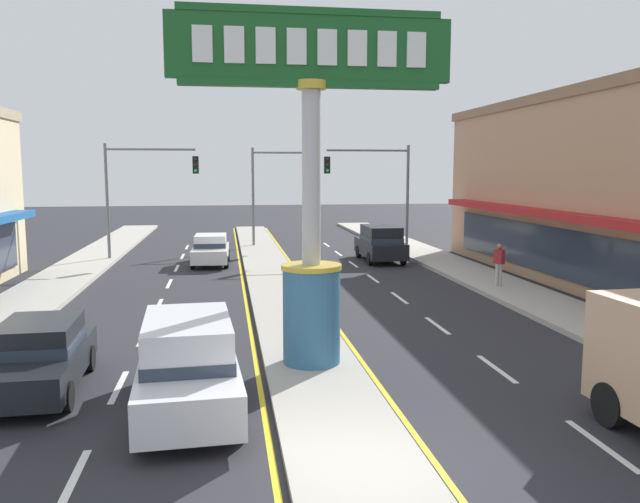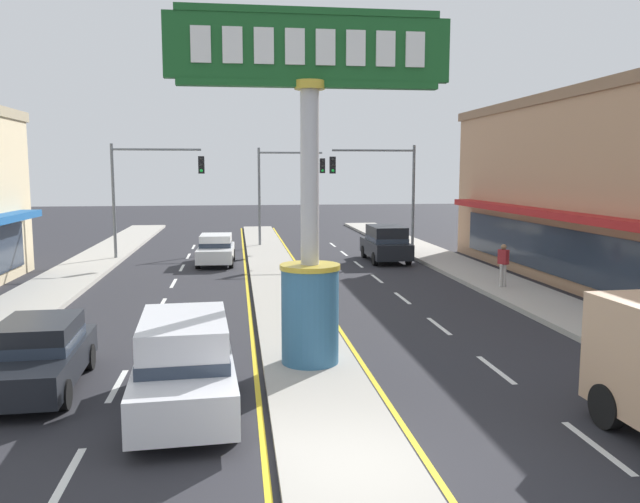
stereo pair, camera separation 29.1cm
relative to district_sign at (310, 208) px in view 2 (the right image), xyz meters
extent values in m
plane|color=#28282D|center=(0.00, -5.55, -3.93)|extent=(160.00, 160.00, 0.00)
cube|color=#A39E93|center=(0.00, 12.45, -3.86)|extent=(2.30, 52.00, 0.14)
cube|color=#ADA89E|center=(-9.12, 10.45, -3.84)|extent=(2.75, 60.00, 0.18)
cube|color=#ADA89E|center=(9.12, 10.45, -3.84)|extent=(2.75, 60.00, 0.18)
cube|color=silver|center=(-4.45, -5.15, -3.92)|extent=(0.14, 2.20, 0.01)
cube|color=silver|center=(-4.45, -0.75, -3.92)|extent=(0.14, 2.20, 0.01)
cube|color=silver|center=(-4.45, 3.65, -3.92)|extent=(0.14, 2.20, 0.01)
cube|color=silver|center=(-4.45, 8.05, -3.92)|extent=(0.14, 2.20, 0.01)
cube|color=silver|center=(-4.45, 12.45, -3.92)|extent=(0.14, 2.20, 0.01)
cube|color=silver|center=(-4.45, 16.85, -3.92)|extent=(0.14, 2.20, 0.01)
cube|color=silver|center=(-4.45, 21.25, -3.92)|extent=(0.14, 2.20, 0.01)
cube|color=silver|center=(-4.45, 25.65, -3.92)|extent=(0.14, 2.20, 0.01)
cube|color=silver|center=(4.45, -5.15, -3.92)|extent=(0.14, 2.20, 0.01)
cube|color=silver|center=(4.45, -0.75, -3.92)|extent=(0.14, 2.20, 0.01)
cube|color=silver|center=(4.45, 3.65, -3.92)|extent=(0.14, 2.20, 0.01)
cube|color=silver|center=(4.45, 8.05, -3.92)|extent=(0.14, 2.20, 0.01)
cube|color=silver|center=(4.45, 12.45, -3.92)|extent=(0.14, 2.20, 0.01)
cube|color=silver|center=(4.45, 16.85, -3.92)|extent=(0.14, 2.20, 0.01)
cube|color=silver|center=(4.45, 21.25, -3.92)|extent=(0.14, 2.20, 0.01)
cube|color=silver|center=(4.45, 25.65, -3.92)|extent=(0.14, 2.20, 0.01)
cube|color=yellow|center=(-1.33, 12.45, -3.92)|extent=(0.12, 52.00, 0.01)
cube|color=yellow|center=(1.33, 12.45, -3.92)|extent=(0.12, 52.00, 0.01)
cylinder|color=#33668C|center=(0.00, 0.00, -2.63)|extent=(1.39, 1.39, 2.30)
cylinder|color=gold|center=(0.00, 0.00, -1.42)|extent=(1.46, 1.46, 0.12)
cylinder|color=#B7B7BC|center=(0.00, 0.00, 0.73)|extent=(0.44, 0.44, 4.42)
cylinder|color=gold|center=(0.00, 0.00, 2.84)|extent=(0.71, 0.71, 0.20)
cube|color=#195623|center=(0.00, 0.00, 3.67)|extent=(6.62, 0.24, 1.46)
cube|color=#195623|center=(0.00, 0.00, 4.48)|extent=(6.09, 0.29, 0.16)
cube|color=#195623|center=(0.00, 0.00, 2.86)|extent=(6.09, 0.29, 0.16)
cube|color=white|center=(-2.46, -0.15, 3.67)|extent=(0.45, 0.06, 0.80)
cube|color=white|center=(-1.76, -0.15, 3.67)|extent=(0.45, 0.06, 0.80)
cube|color=white|center=(-1.05, -0.15, 3.67)|extent=(0.45, 0.06, 0.80)
cube|color=white|center=(-0.35, -0.15, 3.67)|extent=(0.45, 0.06, 0.80)
cube|color=white|center=(0.35, -0.15, 3.67)|extent=(0.45, 0.06, 0.80)
cube|color=white|center=(1.05, -0.15, 3.67)|extent=(0.45, 0.06, 0.80)
cube|color=white|center=(1.76, -0.15, 3.67)|extent=(0.45, 0.06, 0.80)
cube|color=white|center=(2.46, -0.15, 3.67)|extent=(0.45, 0.06, 0.80)
cube|color=#B21E1E|center=(10.85, 9.19, -0.87)|extent=(0.90, 20.47, 0.30)
cube|color=#283342|center=(11.26, 9.19, -2.43)|extent=(0.08, 19.75, 2.00)
cylinder|color=slate|center=(-8.15, 19.81, -0.83)|extent=(0.16, 0.16, 6.20)
cylinder|color=slate|center=(-5.84, 19.81, 1.97)|extent=(4.62, 0.12, 0.12)
cube|color=black|center=(-3.53, 19.65, 1.16)|extent=(0.32, 0.24, 0.92)
sphere|color=black|center=(-3.53, 19.51, 1.46)|extent=(0.17, 0.17, 0.17)
sphere|color=black|center=(-3.53, 19.51, 1.16)|extent=(0.17, 0.17, 0.17)
sphere|color=#19D83F|center=(-3.53, 19.51, 0.86)|extent=(0.17, 0.17, 0.17)
cylinder|color=slate|center=(8.15, 19.86, -0.83)|extent=(0.16, 0.16, 6.20)
cylinder|color=slate|center=(5.84, 19.86, 1.97)|extent=(4.62, 0.12, 0.12)
cube|color=black|center=(3.53, 19.70, 1.16)|extent=(0.32, 0.24, 0.92)
sphere|color=black|center=(3.53, 19.56, 1.46)|extent=(0.17, 0.17, 0.17)
sphere|color=black|center=(3.53, 19.56, 1.16)|extent=(0.17, 0.17, 0.17)
sphere|color=#19D83F|center=(3.53, 19.56, 0.86)|extent=(0.17, 0.17, 0.17)
cylinder|color=slate|center=(-0.29, 25.06, -0.83)|extent=(0.16, 0.16, 6.20)
cylinder|color=slate|center=(1.69, 25.06, 1.97)|extent=(3.96, 0.12, 0.12)
cube|color=black|center=(3.67, 24.90, 1.16)|extent=(0.32, 0.24, 0.92)
sphere|color=black|center=(3.67, 24.76, 1.46)|extent=(0.17, 0.17, 0.17)
sphere|color=black|center=(3.67, 24.76, 1.16)|extent=(0.17, 0.17, 0.17)
sphere|color=#19D83F|center=(3.67, 24.76, 0.86)|extent=(0.17, 0.17, 0.17)
cube|color=black|center=(6.10, 17.83, -3.23)|extent=(1.93, 4.61, 0.80)
cube|color=black|center=(6.10, 17.65, -2.43)|extent=(1.69, 2.86, 0.80)
cube|color=#283342|center=(6.10, 17.65, -2.71)|extent=(1.73, 2.89, 0.24)
cylinder|color=black|center=(5.24, 19.26, -3.59)|extent=(0.22, 0.68, 0.68)
cylinder|color=black|center=(6.98, 19.25, -3.59)|extent=(0.22, 0.68, 0.68)
cylinder|color=black|center=(5.22, 16.41, -3.59)|extent=(0.22, 0.68, 0.68)
cylinder|color=black|center=(6.97, 16.40, -3.59)|extent=(0.22, 0.68, 0.68)
cube|color=white|center=(-2.80, 17.82, -3.33)|extent=(1.88, 4.35, 0.66)
cube|color=white|center=(-2.80, 18.00, -2.70)|extent=(1.61, 2.19, 0.60)
cube|color=#283342|center=(-2.80, 18.00, -2.88)|extent=(1.64, 2.21, 0.24)
cylinder|color=black|center=(-2.03, 16.47, -3.62)|extent=(0.24, 0.63, 0.62)
cylinder|color=black|center=(-3.65, 16.51, -3.62)|extent=(0.24, 0.63, 0.62)
cylinder|color=black|center=(-1.96, 19.13, -3.62)|extent=(0.24, 0.63, 0.62)
cylinder|color=black|center=(-3.57, 19.18, -3.62)|extent=(0.24, 0.63, 0.62)
cube|color=black|center=(-6.10, -0.80, -3.33)|extent=(1.91, 4.36, 0.66)
cube|color=black|center=(-6.11, -0.63, -2.70)|extent=(1.62, 2.20, 0.60)
cube|color=#283342|center=(-6.11, -0.63, -2.88)|extent=(1.66, 2.23, 0.24)
cylinder|color=black|center=(-5.25, -2.10, -3.62)|extent=(0.24, 0.63, 0.62)
cylinder|color=black|center=(-5.34, 0.56, -3.62)|extent=(0.24, 0.63, 0.62)
cylinder|color=black|center=(-6.96, 0.51, -3.62)|extent=(0.24, 0.63, 0.62)
cube|color=#283342|center=(6.01, -3.59, -2.22)|extent=(1.85, 0.17, 0.90)
cylinder|color=black|center=(5.08, -4.39, -3.51)|extent=(0.30, 0.85, 0.84)
cube|color=silver|center=(-2.80, -2.59, -3.23)|extent=(2.17, 4.70, 0.80)
cube|color=silver|center=(-2.81, -2.40, -2.43)|extent=(1.84, 2.94, 0.80)
cube|color=#283342|center=(-2.81, -2.40, -2.71)|extent=(1.88, 2.98, 0.24)
cylinder|color=black|center=(-1.85, -3.96, -3.59)|extent=(0.26, 0.69, 0.68)
cylinder|color=black|center=(-3.59, -4.06, -3.59)|extent=(0.26, 0.69, 0.68)
cylinder|color=black|center=(-2.01, -1.11, -3.59)|extent=(0.26, 0.69, 0.68)
cylinder|color=black|center=(-3.76, -1.22, -3.59)|extent=(0.26, 0.69, 0.68)
cylinder|color=#B7B2AD|center=(8.74, 8.96, -3.29)|extent=(0.14, 0.14, 0.91)
cylinder|color=#B7B2AD|center=(8.88, 8.96, -3.29)|extent=(0.14, 0.14, 0.91)
cube|color=maroon|center=(8.81, 8.96, -2.55)|extent=(0.38, 0.46, 0.58)
sphere|color=#8C6647|center=(8.81, 8.96, -2.15)|extent=(0.22, 0.22, 0.22)
camera|label=1|loc=(-2.02, -15.00, 0.87)|focal=35.81mm
camera|label=2|loc=(-1.74, -15.04, 0.87)|focal=35.81mm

